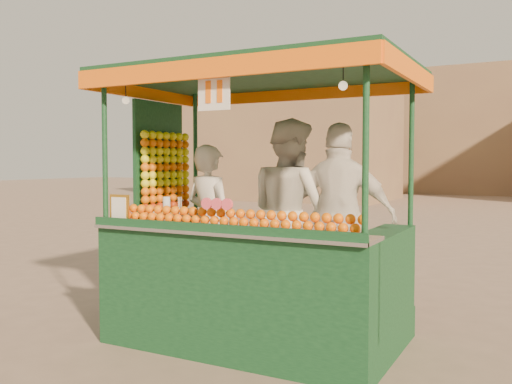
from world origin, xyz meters
The scene contains 7 objects.
ground centered at (0.00, 0.00, 0.00)m, with size 90.00×90.00×0.00m, color #736052.
building_left centered at (-9.00, 20.00, 3.00)m, with size 10.00×6.00×6.00m, color #856C4C.
building_center centered at (-2.00, 30.00, 3.50)m, with size 14.00×7.00×7.00m, color #856C4C.
juice_cart centered at (-0.14, -0.20, 0.87)m, with size 2.95×1.91×2.68m.
vendor_left centered at (-0.72, 0.02, 1.13)m, with size 0.67×0.51×1.65m.
vendor_middle centered at (0.13, 0.22, 1.26)m, with size 1.15×1.07×1.90m.
vendor_right centered at (0.66, 0.22, 1.24)m, with size 1.13×0.57×1.85m.
Camera 1 is at (2.45, -4.92, 1.77)m, focal length 38.89 mm.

